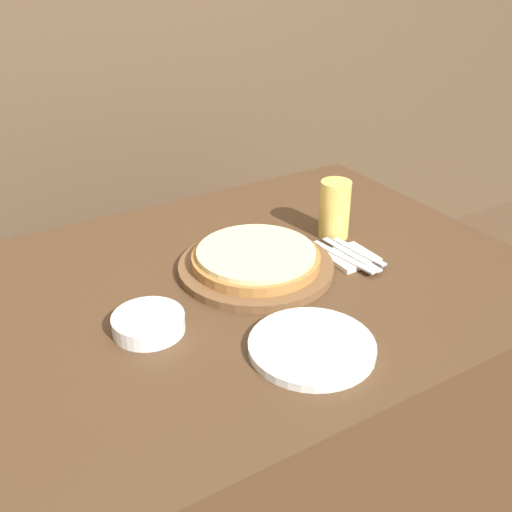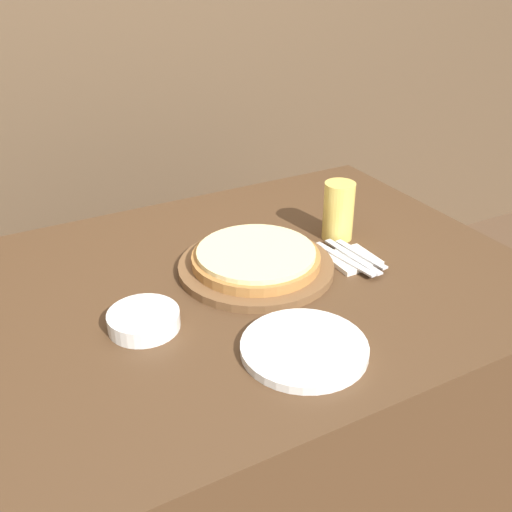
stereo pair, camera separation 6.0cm
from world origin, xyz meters
TOP-DOWN VIEW (x-y plane):
  - ground_plane at (0.00, 0.00)m, footprint 12.00×12.00m
  - dining_table at (0.00, 0.00)m, footprint 1.31×1.01m
  - pizza_on_board at (0.02, 0.02)m, footprint 0.37×0.37m
  - beer_glass at (0.29, 0.07)m, footprint 0.08×0.08m
  - dinner_plate at (-0.05, -0.30)m, footprint 0.25×0.25m
  - side_bowl at (-0.29, -0.08)m, footprint 0.15×0.15m
  - napkin_stack at (0.25, -0.06)m, footprint 0.11×0.11m
  - fork at (0.23, -0.06)m, footprint 0.04×0.20m
  - dinner_knife at (0.25, -0.06)m, footprint 0.03×0.20m
  - spoon at (0.28, -0.06)m, footprint 0.03×0.17m

SIDE VIEW (x-z plane):
  - ground_plane at x=0.00m, z-range 0.00..0.00m
  - dining_table at x=0.00m, z-range 0.00..0.77m
  - napkin_stack at x=0.25m, z-range 0.77..0.78m
  - dinner_plate at x=-0.05m, z-range 0.77..0.79m
  - fork at x=0.23m, z-range 0.78..0.79m
  - dinner_knife at x=0.25m, z-range 0.78..0.79m
  - spoon at x=0.28m, z-range 0.78..0.79m
  - side_bowl at x=-0.29m, z-range 0.77..0.81m
  - pizza_on_board at x=0.02m, z-range 0.77..0.82m
  - beer_glass at x=0.29m, z-range 0.78..0.93m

